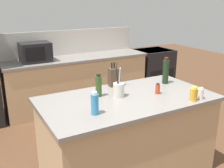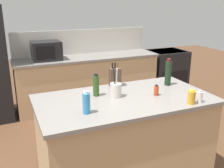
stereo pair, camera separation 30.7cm
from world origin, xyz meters
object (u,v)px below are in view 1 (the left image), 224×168
(range_oven, at_px, (153,70))
(utensil_crock, at_px, (119,89))
(microwave, at_px, (35,52))
(honey_jar, at_px, (194,94))
(salt_shaker, at_px, (201,93))
(dish_soap_bottle, at_px, (95,104))
(spice_jar_paprika, at_px, (158,89))
(olive_oil_bottle, at_px, (99,86))
(knife_block, at_px, (114,77))
(wine_bottle, at_px, (166,71))

(range_oven, bearing_deg, utensil_crock, -134.92)
(microwave, bearing_deg, honey_jar, -69.47)
(salt_shaker, bearing_deg, dish_soap_bottle, 170.64)
(utensil_crock, height_order, salt_shaker, utensil_crock)
(spice_jar_paprika, bearing_deg, utensil_crock, 162.71)
(olive_oil_bottle, bearing_deg, honey_jar, -36.50)
(spice_jar_paprika, bearing_deg, knife_block, 120.45)
(range_oven, distance_m, spice_jar_paprika, 2.88)
(olive_oil_bottle, bearing_deg, wine_bottle, 0.86)
(salt_shaker, xyz_separation_m, dish_soap_bottle, (-1.14, 0.19, 0.04))
(spice_jar_paprika, height_order, salt_shaker, salt_shaker)
(dish_soap_bottle, bearing_deg, wine_bottle, 19.56)
(range_oven, height_order, dish_soap_bottle, dish_soap_bottle)
(dish_soap_bottle, bearing_deg, olive_oil_bottle, 59.40)
(utensil_crock, bearing_deg, honey_jar, -37.92)
(range_oven, bearing_deg, salt_shaker, -118.32)
(knife_block, height_order, dish_soap_bottle, knife_block)
(microwave, xyz_separation_m, utensil_crock, (0.36, -2.13, -0.08))
(knife_block, height_order, salt_shaker, knife_block)
(range_oven, bearing_deg, microwave, 180.00)
(range_oven, relative_size, honey_jar, 6.16)
(spice_jar_paprika, distance_m, honey_jar, 0.39)
(knife_block, relative_size, spice_jar_paprika, 2.41)
(wine_bottle, bearing_deg, range_oven, 55.49)
(wine_bottle, distance_m, dish_soap_bottle, 1.24)
(spice_jar_paprika, xyz_separation_m, honey_jar, (0.19, -0.35, 0.01))
(knife_block, bearing_deg, range_oven, 47.06)
(wine_bottle, bearing_deg, olive_oil_bottle, -179.14)
(spice_jar_paprika, xyz_separation_m, dish_soap_bottle, (-0.84, -0.16, 0.05))
(olive_oil_bottle, height_order, honey_jar, olive_oil_bottle)
(spice_jar_paprika, bearing_deg, wine_bottle, 38.49)
(knife_block, relative_size, olive_oil_bottle, 1.15)
(salt_shaker, relative_size, dish_soap_bottle, 0.58)
(knife_block, xyz_separation_m, salt_shaker, (0.58, -0.82, -0.05))
(microwave, distance_m, spice_jar_paprika, 2.40)
(range_oven, relative_size, spice_jar_paprika, 7.66)
(microwave, relative_size, dish_soap_bottle, 2.28)
(range_oven, height_order, utensil_crock, utensil_crock)
(honey_jar, distance_m, dish_soap_bottle, 1.05)
(utensil_crock, bearing_deg, wine_bottle, 9.56)
(range_oven, distance_m, dish_soap_bottle, 3.56)
(salt_shaker, distance_m, wine_bottle, 0.61)
(salt_shaker, bearing_deg, range_oven, 61.68)
(salt_shaker, height_order, wine_bottle, wine_bottle)
(microwave, relative_size, wine_bottle, 1.50)
(utensil_crock, distance_m, spice_jar_paprika, 0.44)
(microwave, distance_m, dish_soap_bottle, 2.42)
(range_oven, bearing_deg, spice_jar_paprika, -126.96)
(wine_bottle, bearing_deg, honey_jar, -102.48)
(microwave, height_order, honey_jar, microwave)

